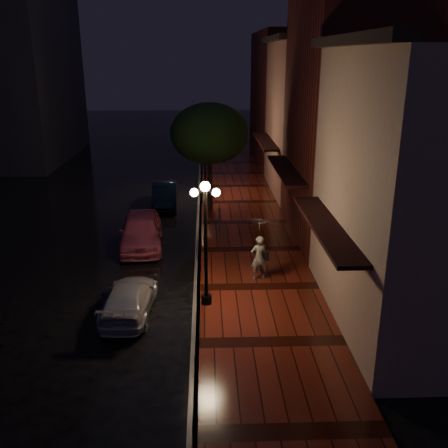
% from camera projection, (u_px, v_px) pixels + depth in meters
% --- Properties ---
extents(ground, '(120.00, 120.00, 0.00)m').
position_uv_depth(ground, '(198.00, 253.00, 21.94)').
color(ground, black).
rests_on(ground, ground).
extents(sidewalk, '(4.50, 60.00, 0.15)m').
position_uv_depth(sidewalk, '(249.00, 251.00, 21.99)').
color(sidewalk, '#43150C').
rests_on(sidewalk, ground).
extents(curb, '(0.25, 60.00, 0.15)m').
position_uv_depth(curb, '(198.00, 251.00, 21.92)').
color(curb, '#595451').
rests_on(curb, ground).
extents(storefront_near, '(5.00, 8.00, 8.50)m').
position_uv_depth(storefront_near, '(424.00, 194.00, 15.14)').
color(storefront_near, gray).
rests_on(storefront_near, ground).
extents(storefront_mid, '(5.00, 8.00, 11.00)m').
position_uv_depth(storefront_mid, '(353.00, 120.00, 22.31)').
color(storefront_mid, '#511914').
rests_on(storefront_mid, ground).
extents(storefront_far, '(5.00, 8.00, 9.00)m').
position_uv_depth(storefront_far, '(314.00, 120.00, 30.20)').
color(storefront_far, '#8C5951').
rests_on(storefront_far, ground).
extents(storefront_extra, '(5.00, 12.00, 10.00)m').
position_uv_depth(storefront_extra, '(288.00, 98.00, 39.50)').
color(storefront_extra, '#511914').
rests_on(storefront_extra, ground).
extents(streetlamp_near, '(0.96, 0.36, 4.31)m').
position_uv_depth(streetlamp_near, '(206.00, 237.00, 16.38)').
color(streetlamp_near, black).
rests_on(streetlamp_near, sidewalk).
extents(streetlamp_far, '(0.96, 0.36, 4.31)m').
position_uv_depth(streetlamp_far, '(205.00, 155.00, 29.63)').
color(streetlamp_far, black).
rests_on(streetlamp_far, sidewalk).
extents(street_tree, '(4.16, 4.16, 5.80)m').
position_uv_depth(street_tree, '(210.00, 135.00, 26.27)').
color(street_tree, black).
rests_on(street_tree, sidewalk).
extents(pink_car, '(2.18, 4.66, 1.54)m').
position_uv_depth(pink_car, '(141.00, 231.00, 22.40)').
color(pink_car, '#C2506A').
rests_on(pink_car, ground).
extents(navy_car, '(1.56, 4.02, 1.31)m').
position_uv_depth(navy_car, '(165.00, 194.00, 28.69)').
color(navy_car, black).
rests_on(navy_car, ground).
extents(silver_car, '(1.69, 3.88, 1.11)m').
position_uv_depth(silver_car, '(129.00, 299.00, 16.62)').
color(silver_car, '#B1B0B8').
rests_on(silver_car, ground).
extents(woman_with_umbrella, '(1.01, 1.03, 2.43)m').
position_uv_depth(woman_with_umbrella, '(259.00, 239.00, 18.54)').
color(woman_with_umbrella, white).
rests_on(woman_with_umbrella, sidewalk).
extents(parking_meter, '(0.12, 0.10, 1.20)m').
position_uv_depth(parking_meter, '(219.00, 217.00, 23.92)').
color(parking_meter, black).
rests_on(parking_meter, sidewalk).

